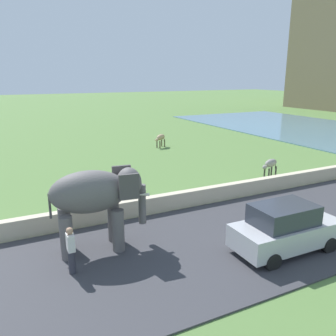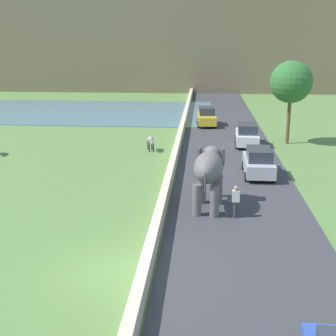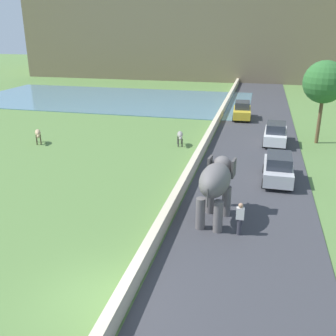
{
  "view_description": "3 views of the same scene",
  "coord_description": "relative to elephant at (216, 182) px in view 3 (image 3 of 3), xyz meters",
  "views": [
    {
      "loc": [
        14.76,
        3.92,
        6.14
      ],
      "look_at": [
        0.04,
        11.25,
        1.7
      ],
      "focal_mm": 36.86,
      "sensor_mm": 36.0,
      "label": 1
    },
    {
      "loc": [
        3.14,
        -15.06,
        8.3
      ],
      "look_at": [
        1.24,
        9.22,
        1.38
      ],
      "focal_mm": 49.26,
      "sensor_mm": 36.0,
      "label": 2
    },
    {
      "loc": [
        5.21,
        -10.26,
        9.03
      ],
      "look_at": [
        0.36,
        9.78,
        1.4
      ],
      "focal_mm": 41.12,
      "sensor_mm": 36.0,
      "label": 3
    }
  ],
  "objects": [
    {
      "name": "barrier_wall",
      "position": [
        -2.25,
        11.27,
        -1.64
      ],
      "size": [
        0.4,
        110.0,
        0.79
      ],
      "primitive_type": "cube",
      "color": "beige",
      "rests_on": "ground"
    },
    {
      "name": "lake",
      "position": [
        -17.45,
        30.33,
        -2.0
      ],
      "size": [
        36.0,
        18.0,
        0.08
      ],
      "primitive_type": "cube",
      "color": "slate",
      "rests_on": "ground"
    },
    {
      "name": "ground_plane",
      "position": [
        -3.45,
        -6.73,
        -2.04
      ],
      "size": [
        220.0,
        220.0,
        0.0
      ],
      "primitive_type": "plane",
      "color": "#567A3D"
    },
    {
      "name": "road_surface",
      "position": [
        1.55,
        13.27,
        -2.01
      ],
      "size": [
        7.0,
        120.0,
        0.06
      ],
      "primitive_type": "cube",
      "color": "#38383D",
      "rests_on": "ground"
    },
    {
      "name": "car_white",
      "position": [
        3.12,
        14.13,
        -1.14
      ],
      "size": [
        1.93,
        4.07,
        1.8
      ],
      "color": "white",
      "rests_on": "ground"
    },
    {
      "name": "tree_near",
      "position": [
        6.47,
        15.39,
        2.88
      ],
      "size": [
        3.31,
        3.31,
        6.6
      ],
      "color": "brown",
      "rests_on": "ground"
    },
    {
      "name": "elephant",
      "position": [
        0.0,
        0.0,
        0.0
      ],
      "size": [
        1.72,
        3.54,
        2.99
      ],
      "color": "#605B5B",
      "rests_on": "ground"
    },
    {
      "name": "hill_distant",
      "position": [
        -9.45,
        63.47,
        10.77
      ],
      "size": [
        64.0,
        28.0,
        25.61
      ],
      "primitive_type": "cube",
      "color": "#75664C",
      "rests_on": "ground"
    },
    {
      "name": "car_silver",
      "position": [
        3.12,
        5.92,
        -1.14
      ],
      "size": [
        1.83,
        4.02,
        1.8
      ],
      "color": "#B7B7BC",
      "rests_on": "ground"
    },
    {
      "name": "cow_grey",
      "position": [
        -4.28,
        12.01,
        -1.2
      ],
      "size": [
        0.71,
        1.42,
        1.15
      ],
      "color": "gray",
      "rests_on": "ground"
    },
    {
      "name": "cow_tan",
      "position": [
        -15.62,
        9.87,
        -1.2
      ],
      "size": [
        1.03,
        1.35,
        1.15
      ],
      "color": "tan",
      "rests_on": "ground"
    },
    {
      "name": "car_yellow",
      "position": [
        -0.03,
        22.63,
        -1.14
      ],
      "size": [
        1.94,
        4.07,
        1.8
      ],
      "color": "gold",
      "rests_on": "ground"
    },
    {
      "name": "person_beside_elephant",
      "position": [
        1.27,
        -1.2,
        -1.16
      ],
      "size": [
        0.36,
        0.22,
        1.63
      ],
      "color": "#33333D",
      "rests_on": "ground"
    }
  ]
}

